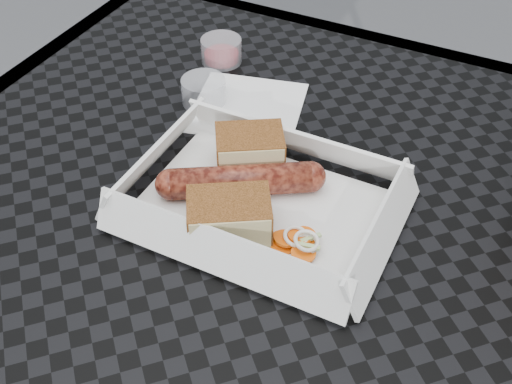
# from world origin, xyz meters

# --- Properties ---
(patio_table) EXTENTS (0.80, 0.80, 0.74)m
(patio_table) POSITION_xyz_m (0.00, 0.00, 0.67)
(patio_table) COLOR black
(patio_table) RESTS_ON ground
(food_tray) EXTENTS (0.22, 0.15, 0.00)m
(food_tray) POSITION_xyz_m (-0.02, 0.03, 0.75)
(food_tray) COLOR white
(food_tray) RESTS_ON patio_table
(bratwurst) EXTENTS (0.14, 0.10, 0.03)m
(bratwurst) POSITION_xyz_m (-0.04, 0.04, 0.76)
(bratwurst) COLOR maroon
(bratwurst) RESTS_ON food_tray
(bread_near) EXTENTS (0.08, 0.07, 0.04)m
(bread_near) POSITION_xyz_m (-0.05, 0.08, 0.77)
(bread_near) COLOR brown
(bread_near) RESTS_ON food_tray
(bread_far) EXTENTS (0.09, 0.08, 0.04)m
(bread_far) POSITION_xyz_m (-0.03, -0.01, 0.77)
(bread_far) COLOR brown
(bread_far) RESTS_ON food_tray
(veg_garnish) EXTENTS (0.03, 0.03, 0.00)m
(veg_garnish) POSITION_xyz_m (0.03, -0.00, 0.75)
(veg_garnish) COLOR #E35609
(veg_garnish) RESTS_ON food_tray
(napkin) EXTENTS (0.14, 0.14, 0.00)m
(napkin) POSITION_xyz_m (-0.10, 0.17, 0.75)
(napkin) COLOR white
(napkin) RESTS_ON patio_table
(condiment_cup_sauce) EXTENTS (0.05, 0.05, 0.03)m
(condiment_cup_sauce) POSITION_xyz_m (-0.18, 0.24, 0.76)
(condiment_cup_sauce) COLOR maroon
(condiment_cup_sauce) RESTS_ON patio_table
(condiment_cup_empty) EXTENTS (0.05, 0.05, 0.03)m
(condiment_cup_empty) POSITION_xyz_m (-0.15, 0.16, 0.76)
(condiment_cup_empty) COLOR silver
(condiment_cup_empty) RESTS_ON patio_table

